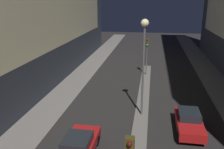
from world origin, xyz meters
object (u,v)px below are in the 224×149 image
car_left_lane (79,146)px  car_right_lane (189,122)px  street_lamp (144,47)px  traffic_light_mid (147,48)px

car_left_lane → car_right_lane: 8.04m
street_lamp → traffic_light_mid: bearing=90.0°
car_right_lane → street_lamp: bearing=151.8°
street_lamp → car_left_lane: street_lamp is taller
street_lamp → car_right_lane: size_ratio=1.78×
traffic_light_mid → car_right_lane: traffic_light_mid is taller
street_lamp → car_right_lane: 6.27m
car_left_lane → traffic_light_mid: bearing=78.7°
traffic_light_mid → street_lamp: (0.00, -11.13, 2.24)m
car_left_lane → car_right_lane: bearing=31.4°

